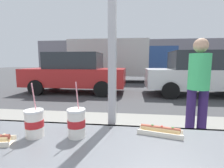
# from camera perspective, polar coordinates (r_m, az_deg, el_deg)

# --- Properties ---
(ground_plane) EXTENTS (60.00, 60.00, 0.00)m
(ground_plane) POSITION_cam_1_polar(r_m,az_deg,el_deg) (9.18, 6.03, -1.19)
(ground_plane) COLOR #424244
(sidewalk_strip) EXTENTS (16.00, 2.80, 0.12)m
(sidewalk_strip) POSITION_cam_1_polar(r_m,az_deg,el_deg) (2.99, 3.79, -18.94)
(sidewalk_strip) COLOR gray
(sidewalk_strip) RESTS_ON ground
(building_facade_far) EXTENTS (28.00, 1.20, 4.45)m
(building_facade_far) POSITION_cam_1_polar(r_m,az_deg,el_deg) (24.86, 6.74, 9.44)
(building_facade_far) COLOR gray
(building_facade_far) RESTS_ON ground
(soda_cup_left) EXTENTS (0.10, 0.10, 0.32)m
(soda_cup_left) POSITION_cam_1_polar(r_m,az_deg,el_deg) (1.01, -11.89, -12.60)
(soda_cup_left) COLOR silver
(soda_cup_left) RESTS_ON window_counter
(soda_cup_right) EXTENTS (0.11, 0.11, 0.32)m
(soda_cup_right) POSITION_cam_1_polar(r_m,az_deg,el_deg) (1.09, -24.67, -11.84)
(soda_cup_right) COLOR white
(soda_cup_right) RESTS_ON window_counter
(hotdog_tray_near) EXTENTS (0.27, 0.14, 0.05)m
(hotdog_tray_near) POSITION_cam_1_polar(r_m,az_deg,el_deg) (1.09, 15.89, -14.85)
(hotdog_tray_near) COLOR silver
(hotdog_tray_near) RESTS_ON window_counter
(parked_car_red) EXTENTS (4.45, 2.02, 1.78)m
(parked_car_red) POSITION_cam_1_polar(r_m,az_deg,el_deg) (7.82, -12.30, 3.77)
(parked_car_red) COLOR red
(parked_car_red) RESTS_ON ground
(parked_car_white) EXTENTS (4.37, 2.07, 1.82)m
(parked_car_white) POSITION_cam_1_polar(r_m,az_deg,el_deg) (7.88, 27.47, 3.22)
(parked_car_white) COLOR silver
(parked_car_white) RESTS_ON ground
(box_truck) EXTENTS (7.04, 2.44, 2.84)m
(box_truck) POSITION_cam_1_polar(r_m,az_deg,el_deg) (11.91, 2.65, 8.40)
(box_truck) COLOR beige
(box_truck) RESTS_ON ground
(pedestrian) EXTENTS (0.32, 0.32, 1.63)m
(pedestrian) POSITION_cam_1_polar(r_m,az_deg,el_deg) (2.97, 27.09, 0.13)
(pedestrian) COLOR #2E1C54
(pedestrian) RESTS_ON sidewalk_strip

